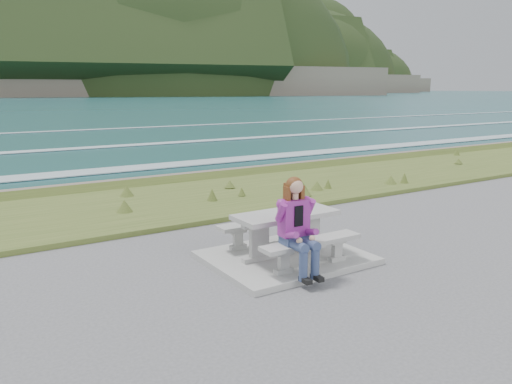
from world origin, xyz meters
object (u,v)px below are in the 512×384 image
(seated_woman, at_px, (299,240))
(picnic_table, at_px, (286,222))
(bench_seaward, at_px, (264,226))
(bench_landward, at_px, (311,246))

(seated_woman, bearing_deg, picnic_table, 71.43)
(bench_seaward, xyz_separation_m, seated_woman, (-0.35, -1.54, 0.20))
(seated_woman, bearing_deg, bench_seaward, 81.24)
(bench_landward, distance_m, bench_seaward, 1.40)
(bench_landward, bearing_deg, picnic_table, 90.00)
(picnic_table, bearing_deg, bench_landward, -90.00)
(bench_landward, bearing_deg, bench_seaward, 90.00)
(bench_landward, xyz_separation_m, bench_seaward, (0.00, 1.40, 0.00))
(bench_seaward, bearing_deg, picnic_table, -90.00)
(picnic_table, xyz_separation_m, seated_woman, (-0.35, -0.84, -0.03))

